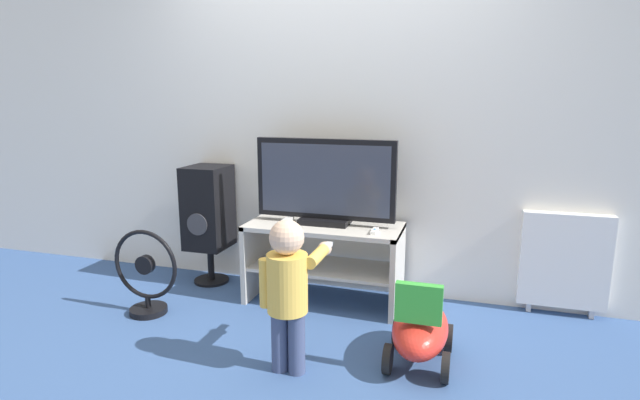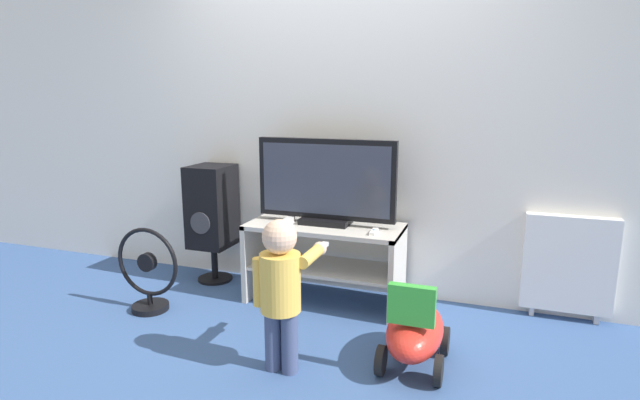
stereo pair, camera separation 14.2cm
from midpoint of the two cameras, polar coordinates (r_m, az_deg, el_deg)
ground_plane at (r=3.43m, az=-1.94°, el=-12.92°), size 16.00×16.00×0.00m
wall_back at (r=3.65m, az=0.81°, el=9.69°), size 10.00×0.06×2.60m
tv_stand at (r=3.51m, az=-0.71°, el=-5.92°), size 1.07×0.48×0.56m
television at (r=3.41m, az=-0.62°, el=1.98°), size 0.98×0.20×0.59m
game_console at (r=3.48m, az=-4.95°, el=-2.44°), size 0.05×0.16×0.04m
remote_primary at (r=3.26m, az=5.00°, el=-3.57°), size 0.04×0.13×0.03m
child at (r=2.61m, az=-5.20°, el=-9.52°), size 0.32×0.47×0.83m
speaker_tower at (r=3.93m, az=-13.66°, el=-1.06°), size 0.30×0.35×0.92m
floor_fan at (r=3.57m, az=-20.36°, el=-8.22°), size 0.48×0.25×0.58m
ride_on_toy at (r=2.83m, az=9.93°, el=-14.36°), size 0.34×0.60×0.51m
radiator at (r=3.63m, az=25.13°, el=-6.32°), size 0.55×0.08×0.69m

